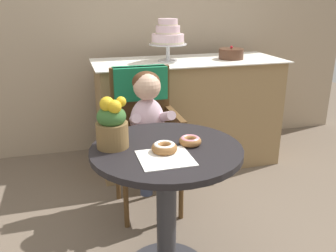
{
  "coord_description": "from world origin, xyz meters",
  "views": [
    {
      "loc": [
        -0.42,
        -1.52,
        1.38
      ],
      "look_at": [
        0.05,
        0.15,
        0.77
      ],
      "focal_mm": 38.97,
      "sensor_mm": 36.0,
      "label": 1
    }
  ],
  "objects_px": {
    "wicker_chair": "(143,116)",
    "tiered_cake_stand": "(168,36)",
    "round_layer_cake": "(231,54)",
    "donut_front": "(164,147)",
    "seated_child": "(149,118)",
    "flower_vase": "(112,124)",
    "cafe_table": "(166,187)",
    "donut_mid": "(190,140)"
  },
  "relations": [
    {
      "from": "round_layer_cake",
      "to": "wicker_chair",
      "type": "bearing_deg",
      "value": -148.49
    },
    {
      "from": "wicker_chair",
      "to": "donut_front",
      "type": "height_order",
      "value": "wicker_chair"
    },
    {
      "from": "wicker_chair",
      "to": "tiered_cake_stand",
      "type": "distance_m",
      "value": 0.8
    },
    {
      "from": "cafe_table",
      "to": "seated_child",
      "type": "relative_size",
      "value": 0.99
    },
    {
      "from": "cafe_table",
      "to": "wicker_chair",
      "type": "height_order",
      "value": "wicker_chair"
    },
    {
      "from": "wicker_chair",
      "to": "flower_vase",
      "type": "bearing_deg",
      "value": -114.02
    },
    {
      "from": "cafe_table",
      "to": "donut_mid",
      "type": "height_order",
      "value": "donut_mid"
    },
    {
      "from": "wicker_chair",
      "to": "donut_mid",
      "type": "relative_size",
      "value": 8.88
    },
    {
      "from": "wicker_chair",
      "to": "donut_mid",
      "type": "bearing_deg",
      "value": -85.15
    },
    {
      "from": "flower_vase",
      "to": "tiered_cake_stand",
      "type": "relative_size",
      "value": 0.75
    },
    {
      "from": "round_layer_cake",
      "to": "flower_vase",
      "type": "bearing_deg",
      "value": -133.87
    },
    {
      "from": "donut_mid",
      "to": "tiered_cake_stand",
      "type": "xyz_separation_m",
      "value": [
        0.25,
        1.3,
        0.36
      ]
    },
    {
      "from": "cafe_table",
      "to": "donut_front",
      "type": "distance_m",
      "value": 0.24
    },
    {
      "from": "donut_front",
      "to": "tiered_cake_stand",
      "type": "xyz_separation_m",
      "value": [
        0.4,
        1.35,
        0.35
      ]
    },
    {
      "from": "flower_vase",
      "to": "tiered_cake_stand",
      "type": "bearing_deg",
      "value": 63.5
    },
    {
      "from": "donut_front",
      "to": "round_layer_cake",
      "type": "bearing_deg",
      "value": 54.8
    },
    {
      "from": "cafe_table",
      "to": "flower_vase",
      "type": "height_order",
      "value": "flower_vase"
    },
    {
      "from": "seated_child",
      "to": "donut_mid",
      "type": "relative_size",
      "value": 6.76
    },
    {
      "from": "cafe_table",
      "to": "tiered_cake_stand",
      "type": "xyz_separation_m",
      "value": [
        0.37,
        1.3,
        0.59
      ]
    },
    {
      "from": "seated_child",
      "to": "wicker_chair",
      "type": "bearing_deg",
      "value": 90.0
    },
    {
      "from": "cafe_table",
      "to": "round_layer_cake",
      "type": "relative_size",
      "value": 3.54
    },
    {
      "from": "tiered_cake_stand",
      "to": "seated_child",
      "type": "bearing_deg",
      "value": -114.44
    },
    {
      "from": "tiered_cake_stand",
      "to": "round_layer_cake",
      "type": "height_order",
      "value": "tiered_cake_stand"
    },
    {
      "from": "round_layer_cake",
      "to": "cafe_table",
      "type": "bearing_deg",
      "value": -125.62
    },
    {
      "from": "cafe_table",
      "to": "round_layer_cake",
      "type": "bearing_deg",
      "value": 54.38
    },
    {
      "from": "donut_front",
      "to": "flower_vase",
      "type": "xyz_separation_m",
      "value": [
        -0.22,
        0.13,
        0.09
      ]
    },
    {
      "from": "seated_child",
      "to": "tiered_cake_stand",
      "type": "height_order",
      "value": "tiered_cake_stand"
    },
    {
      "from": "donut_mid",
      "to": "tiered_cake_stand",
      "type": "distance_m",
      "value": 1.37
    },
    {
      "from": "round_layer_cake",
      "to": "donut_front",
      "type": "bearing_deg",
      "value": -125.2
    },
    {
      "from": "donut_front",
      "to": "flower_vase",
      "type": "relative_size",
      "value": 0.47
    },
    {
      "from": "donut_mid",
      "to": "tiered_cake_stand",
      "type": "relative_size",
      "value": 0.33
    },
    {
      "from": "wicker_chair",
      "to": "tiered_cake_stand",
      "type": "height_order",
      "value": "tiered_cake_stand"
    },
    {
      "from": "seated_child",
      "to": "round_layer_cake",
      "type": "bearing_deg",
      "value": 38.45
    },
    {
      "from": "donut_mid",
      "to": "flower_vase",
      "type": "bearing_deg",
      "value": 168.89
    },
    {
      "from": "seated_child",
      "to": "donut_front",
      "type": "height_order",
      "value": "seated_child"
    },
    {
      "from": "donut_front",
      "to": "round_layer_cake",
      "type": "height_order",
      "value": "round_layer_cake"
    },
    {
      "from": "donut_front",
      "to": "seated_child",
      "type": "bearing_deg",
      "value": 83.77
    },
    {
      "from": "donut_front",
      "to": "flower_vase",
      "type": "height_order",
      "value": "flower_vase"
    },
    {
      "from": "tiered_cake_stand",
      "to": "wicker_chair",
      "type": "bearing_deg",
      "value": -120.11
    },
    {
      "from": "cafe_table",
      "to": "flower_vase",
      "type": "relative_size",
      "value": 2.9
    },
    {
      "from": "flower_vase",
      "to": "round_layer_cake",
      "type": "distance_m",
      "value": 1.66
    },
    {
      "from": "donut_front",
      "to": "tiered_cake_stand",
      "type": "distance_m",
      "value": 1.45
    }
  ]
}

